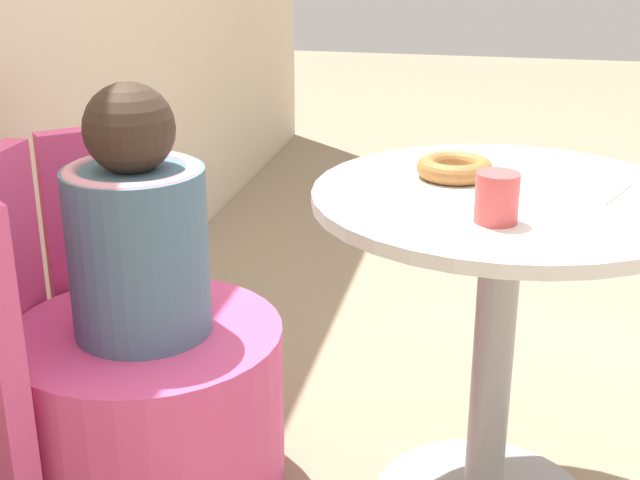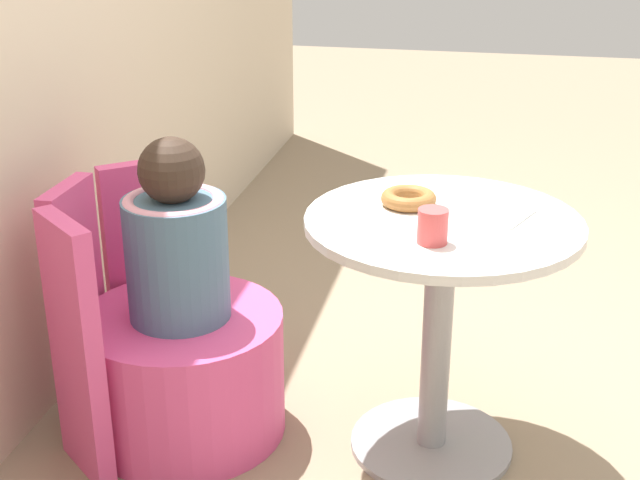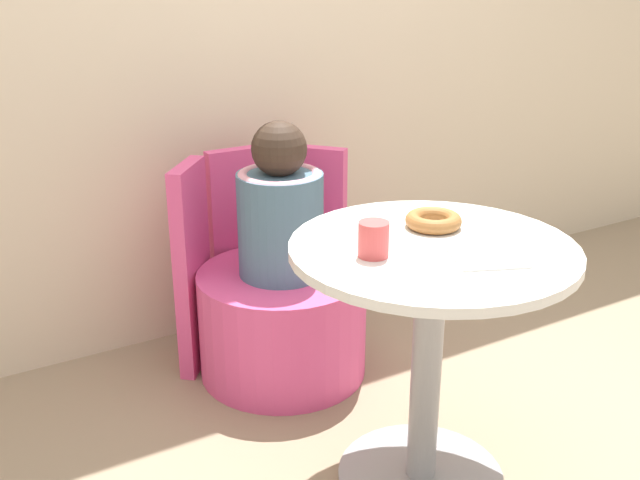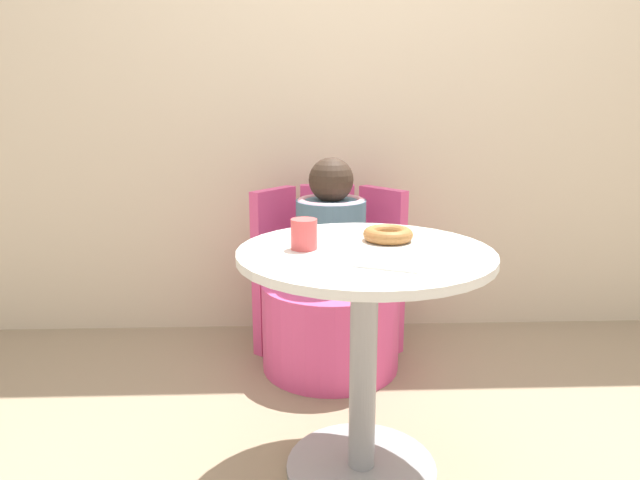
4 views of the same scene
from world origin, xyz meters
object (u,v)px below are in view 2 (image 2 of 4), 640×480
donut (409,198)px  cup (433,226)px  tub_chair (185,373)px  round_table (440,290)px  child_figure (176,241)px

donut → cup: 0.26m
tub_chair → donut: (0.13, -0.60, 0.52)m
donut → tub_chair: bearing=102.3°
tub_chair → cup: bearing=-99.4°
round_table → child_figure: child_figure is taller
tub_chair → round_table: bearing=-85.6°
round_table → cup: (-0.17, 0.01, 0.24)m
round_table → tub_chair: 0.77m
tub_chair → donut: donut is taller
tub_chair → child_figure: bearing=180.0°
donut → child_figure: bearing=102.3°
round_table → child_figure: (-0.05, 0.70, 0.10)m
tub_chair → child_figure: (-0.00, 0.00, 0.40)m
tub_chair → cup: cup is taller
child_figure → round_table: bearing=-85.6°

